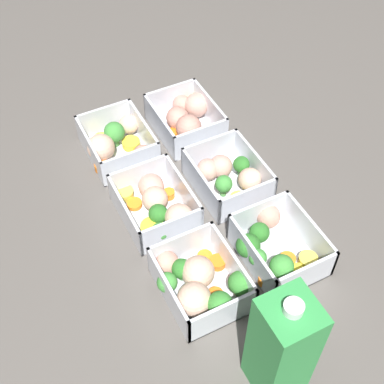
{
  "coord_description": "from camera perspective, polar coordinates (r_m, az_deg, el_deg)",
  "views": [
    {
      "loc": [
        -0.54,
        0.28,
        0.73
      ],
      "look_at": [
        0.0,
        0.0,
        0.02
      ],
      "focal_mm": 50.0,
      "sensor_mm": 36.0,
      "label": 1
    }
  ],
  "objects": [
    {
      "name": "container_near_left",
      "position": [
        0.87,
        8.65,
        -5.79
      ],
      "size": [
        0.16,
        0.12,
        0.06
      ],
      "color": "silver",
      "rests_on": "ground_plane"
    },
    {
      "name": "container_far_left",
      "position": [
        0.82,
        0.69,
        -9.64
      ],
      "size": [
        0.15,
        0.13,
        0.06
      ],
      "color": "silver",
      "rests_on": "ground_plane"
    },
    {
      "name": "container_near_center",
      "position": [
        0.96,
        3.86,
        1.77
      ],
      "size": [
        0.14,
        0.12,
        0.06
      ],
      "color": "silver",
      "rests_on": "ground_plane"
    },
    {
      "name": "container_far_right",
      "position": [
        1.02,
        -8.09,
        5.23
      ],
      "size": [
        0.14,
        0.12,
        0.06
      ],
      "color": "silver",
      "rests_on": "ground_plane"
    },
    {
      "name": "juice_carton",
      "position": [
        0.7,
        9.57,
        -16.02
      ],
      "size": [
        0.07,
        0.07,
        0.2
      ],
      "color": "green",
      "rests_on": "ground_plane"
    },
    {
      "name": "container_near_right",
      "position": [
        1.07,
        -0.52,
        7.95
      ],
      "size": [
        0.15,
        0.12,
        0.06
      ],
      "color": "silver",
      "rests_on": "ground_plane"
    },
    {
      "name": "container_far_center",
      "position": [
        0.91,
        -3.61,
        -1.52
      ],
      "size": [
        0.16,
        0.11,
        0.06
      ],
      "color": "silver",
      "rests_on": "ground_plane"
    },
    {
      "name": "ground_plane",
      "position": [
        0.95,
        0.0,
        -0.83
      ],
      "size": [
        4.0,
        4.0,
        0.0
      ],
      "primitive_type": "plane",
      "color": "#56514C"
    }
  ]
}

